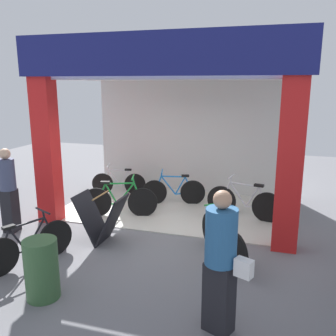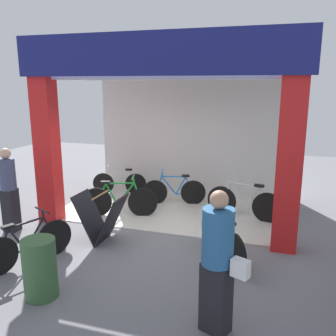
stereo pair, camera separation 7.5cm
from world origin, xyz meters
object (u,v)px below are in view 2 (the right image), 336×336
Objects in this scene: sandwich_board_sign at (101,218)px; pedestrian_3 at (218,261)px; pedestrian_1 at (9,189)px; bicycle_parked_0 at (222,239)px; bicycle_parked_1 at (28,245)px; bicycle_inside_2 at (120,182)px; bicycle_inside_0 at (244,203)px; bicycle_inside_1 at (174,191)px; bicycle_inside_3 at (120,200)px; trash_bin at (40,268)px.

pedestrian_3 is at bearing -37.01° from sandwich_board_sign.
bicycle_parked_0 is at bearing 0.84° from pedestrian_1.
bicycle_parked_1 is 0.83× the size of pedestrian_3.
pedestrian_3 is (3.41, -4.70, 0.60)m from bicycle_inside_2.
bicycle_inside_1 is at bearing 164.46° from bicycle_inside_0.
bicycle_inside_2 is 5.84m from pedestrian_3.
bicycle_inside_2 is at bearing 166.67° from bicycle_inside_1.
bicycle_parked_0 is (2.47, -1.31, -0.01)m from bicycle_inside_3.
bicycle_inside_2 is 4.82m from trash_bin.
sandwich_board_sign is at bearing -79.86° from bicycle_inside_3.
pedestrian_3 reaches higher than bicycle_inside_0.
bicycle_inside_3 is 3.19m from trash_bin.
pedestrian_3 reaches higher than bicycle_inside_3.
bicycle_inside_2 is 0.97× the size of bicycle_parked_1.
trash_bin reaches higher than bicycle_inside_1.
trash_bin is (-2.43, -0.01, -0.49)m from pedestrian_3.
sandwich_board_sign is at bearing 142.99° from pedestrian_3.
bicycle_parked_0 is 2.24m from sandwich_board_sign.
bicycle_parked_1 reaches higher than trash_bin.
bicycle_parked_0 reaches higher than bicycle_parked_1.
bicycle_inside_0 is 4.84m from pedestrian_1.
bicycle_inside_3 reaches higher than bicycle_parked_0.
bicycle_inside_2 is at bearing 108.27° from sandwich_board_sign.
bicycle_inside_0 is 1.95× the size of trash_bin.
pedestrian_3 is 2.48m from trash_bin.
bicycle_inside_0 is 4.52m from trash_bin.
bicycle_inside_2 is (-1.62, 0.38, -0.02)m from bicycle_inside_1.
bicycle_parked_1 is at bearing -134.97° from bicycle_inside_0.
bicycle_inside_1 reaches higher than bicycle_inside_2.
bicycle_parked_0 reaches higher than trash_bin.
bicycle_inside_0 is 2.72m from bicycle_inside_3.
bicycle_parked_0 is (-0.17, -1.98, -0.02)m from bicycle_inside_0.
bicycle_parked_0 is at bearing 97.18° from pedestrian_3.
pedestrian_1 reaches higher than bicycle_inside_3.
bicycle_inside_3 is 2.51m from bicycle_parked_1.
bicycle_inside_0 reaches higher than bicycle_inside_2.
trash_bin is (0.28, -3.18, 0.06)m from bicycle_inside_3.
bicycle_inside_1 is at bearing -13.33° from bicycle_inside_2.
bicycle_parked_0 is (3.18, -2.84, 0.04)m from bicycle_inside_2.
bicycle_parked_1 is at bearing -122.03° from sandwich_board_sign.
bicycle_inside_3 reaches higher than bicycle_parked_1.
bicycle_inside_2 is 1.68m from bicycle_inside_3.
sandwich_board_sign is at bearing -140.57° from bicycle_inside_0.
bicycle_inside_3 is 4.21m from pedestrian_3.
bicycle_inside_3 is at bearing 130.47° from pedestrian_3.
bicycle_inside_2 is 3.12m from pedestrian_1.
sandwich_board_sign is (0.94, -2.84, 0.14)m from bicycle_inside_2.
bicycle_inside_3 is at bearing -65.32° from bicycle_inside_2.
pedestrian_1 is (-4.36, -2.04, 0.49)m from bicycle_inside_0.
bicycle_parked_0 is 0.79× the size of pedestrian_1.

